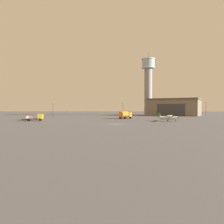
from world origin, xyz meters
TOP-DOWN VIEW (x-y plane):
  - ground_plane at (0.00, 0.00)m, footprint 400.00×400.00m
  - control_tower at (16.84, 77.44)m, footprint 8.52×8.52m
  - hangar at (31.51, 69.93)m, footprint 34.10×29.46m
  - airplane_white at (17.45, 14.28)m, footprint 7.44×9.52m
  - truck_fuel_tanker_orange at (2.56, 29.60)m, footprint 5.57×6.64m
  - truck_flatbed_yellow at (-28.21, 12.86)m, footprint 6.31×4.14m
  - car_silver at (-34.71, 19.03)m, footprint 2.56×4.71m
  - light_post_west at (-34.52, 48.52)m, footprint 0.44×0.44m
  - light_post_north at (43.36, 52.00)m, footprint 0.44×0.44m
  - light_post_centre at (1.36, 52.88)m, footprint 0.44×0.44m

SIDE VIEW (x-z plane):
  - ground_plane at x=0.00m, z-range 0.00..0.00m
  - car_silver at x=-34.71m, z-range 0.06..1.43m
  - truck_flatbed_yellow at x=-28.21m, z-range -0.01..2.35m
  - airplane_white at x=17.45m, z-range -0.09..2.72m
  - truck_fuel_tanker_orange at x=2.56m, z-range 0.17..3.21m
  - light_post_centre at x=1.36m, z-range 0.80..8.40m
  - light_post_west at x=-34.52m, z-range 0.81..8.85m
  - light_post_north at x=43.36m, z-range 0.81..8.91m
  - hangar at x=31.51m, z-range 0.02..10.01m
  - control_tower at x=16.84m, z-range 1.30..40.55m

